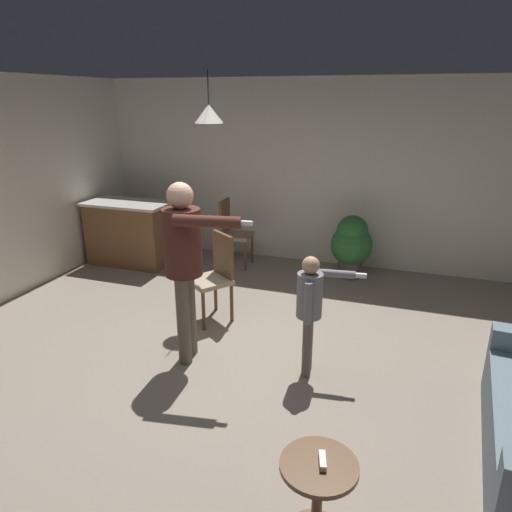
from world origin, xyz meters
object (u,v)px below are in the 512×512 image
object	(u,v)px
dining_chair_by_counter	(215,274)
person_child	(310,303)
person_adult	(185,254)
kitchen_counter	(130,233)
dining_chair_near_wall	(232,230)
side_table_by_couch	(318,491)
potted_plant_corner	(352,243)
spare_remote_on_table	(323,461)

from	to	relation	value
dining_chair_by_counter	person_child	bearing A→B (deg)	-174.72
person_adult	kitchen_counter	bearing A→B (deg)	-145.72
person_adult	person_child	size ratio (longest dim) A/B	1.52
dining_chair_by_counter	dining_chair_near_wall	xyz separation A→B (m)	(-0.47, 1.71, 0.00)
side_table_by_couch	potted_plant_corner	distance (m)	4.23
side_table_by_couch	dining_chair_by_counter	xyz separation A→B (m)	(-1.67, 2.39, 0.22)
person_adult	dining_chair_near_wall	size ratio (longest dim) A/B	1.73
person_child	dining_chair_near_wall	bearing A→B (deg)	-151.81
person_adult	spare_remote_on_table	size ratio (longest dim) A/B	13.31
dining_chair_by_counter	spare_remote_on_table	world-z (taller)	dining_chair_by_counter
kitchen_counter	dining_chair_near_wall	bearing A→B (deg)	14.92
dining_chair_by_counter	potted_plant_corner	distance (m)	2.22
dining_chair_near_wall	spare_remote_on_table	bearing A→B (deg)	24.84
person_child	potted_plant_corner	bearing A→B (deg)	172.63
kitchen_counter	spare_remote_on_table	distance (m)	5.20
dining_chair_near_wall	spare_remote_on_table	xyz separation A→B (m)	(2.15, -4.09, -0.01)
kitchen_counter	dining_chair_by_counter	world-z (taller)	dining_chair_by_counter
person_child	dining_chair_by_counter	size ratio (longest dim) A/B	1.14
kitchen_counter	spare_remote_on_table	bearing A→B (deg)	-45.18
side_table_by_couch	potted_plant_corner	size ratio (longest dim) A/B	0.59
person_child	spare_remote_on_table	bearing A→B (deg)	8.11
dining_chair_near_wall	potted_plant_corner	world-z (taller)	dining_chair_near_wall
person_adult	person_child	world-z (taller)	person_adult
spare_remote_on_table	person_child	bearing A→B (deg)	104.91
dining_chair_by_counter	dining_chair_near_wall	distance (m)	1.77
kitchen_counter	dining_chair_near_wall	size ratio (longest dim) A/B	1.26
side_table_by_couch	spare_remote_on_table	xyz separation A→B (m)	(0.02, 0.01, 0.21)
potted_plant_corner	side_table_by_couch	bearing A→B (deg)	-84.68
kitchen_counter	spare_remote_on_table	xyz separation A→B (m)	(3.66, -3.69, 0.06)
side_table_by_couch	person_adult	bearing A→B (deg)	135.99
kitchen_counter	potted_plant_corner	world-z (taller)	kitchen_counter
kitchen_counter	potted_plant_corner	xyz separation A→B (m)	(3.25, 0.51, 0.01)
person_adult	potted_plant_corner	distance (m)	2.99
side_table_by_couch	dining_chair_by_counter	world-z (taller)	dining_chair_by_counter
side_table_by_couch	dining_chair_near_wall	world-z (taller)	dining_chair_near_wall
person_adult	dining_chair_near_wall	world-z (taller)	person_adult
side_table_by_couch	dining_chair_near_wall	distance (m)	4.63
dining_chair_by_counter	kitchen_counter	bearing A→B (deg)	2.64
person_child	dining_chair_by_counter	xyz separation A→B (m)	(-1.26, 0.75, -0.16)
person_child	spare_remote_on_table	size ratio (longest dim) A/B	8.75
kitchen_counter	person_adult	world-z (taller)	person_adult
side_table_by_couch	person_child	xyz separation A→B (m)	(-0.42, 1.64, 0.38)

